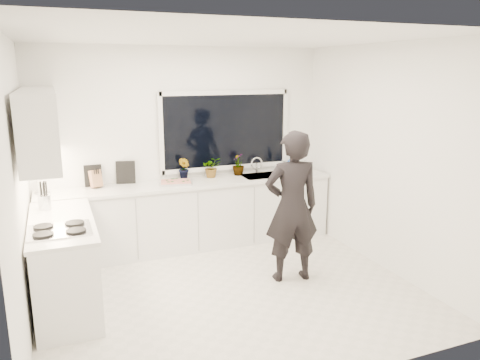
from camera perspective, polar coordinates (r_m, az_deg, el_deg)
name	(u,v)px	position (r m, az deg, el deg)	size (l,w,h in m)	color
floor	(229,291)	(5.34, -1.29, -13.43)	(4.00, 3.50, 0.02)	beige
wall_back	(184,147)	(6.53, -6.81, 4.04)	(4.00, 0.02, 2.70)	white
wall_left	(17,190)	(4.60, -25.55, -1.08)	(0.02, 3.50, 2.70)	white
wall_right	(386,159)	(5.88, 17.33, 2.50)	(0.02, 3.50, 2.70)	white
ceiling	(228,36)	(4.78, -1.47, 17.15)	(4.00, 3.50, 0.02)	white
window	(226,131)	(6.65, -1.75, 6.04)	(1.80, 0.02, 1.00)	black
base_cabinets_back	(192,216)	(6.45, -5.86, -4.37)	(3.92, 0.58, 0.88)	white
base_cabinets_left	(65,265)	(5.20, -20.54, -9.63)	(0.58, 1.60, 0.88)	white
countertop_back	(191,183)	(6.31, -5.94, -0.42)	(3.94, 0.62, 0.04)	silver
countertop_left	(61,222)	(5.04, -20.97, -4.79)	(0.62, 1.60, 0.04)	silver
upper_cabinets	(39,124)	(5.20, -23.25, 6.27)	(0.34, 2.10, 0.70)	white
sink	(262,179)	(6.68, 2.73, 0.14)	(0.58, 0.42, 0.14)	silver
faucet	(257,165)	(6.83, 2.04, 1.81)	(0.03, 0.03, 0.22)	silver
stovetop	(60,230)	(4.70, -21.14, -5.66)	(0.56, 0.48, 0.03)	black
person	(292,207)	(5.34, 6.33, -3.28)	(0.64, 0.42, 1.75)	black
pizza_tray	(176,183)	(6.23, -7.83, -0.32)	(0.42, 0.31, 0.03)	#B1B0B5
pizza	(176,181)	(6.23, -7.83, -0.17)	(0.39, 0.28, 0.01)	red
watering_can	(291,166)	(7.04, 6.28, 1.71)	(0.14, 0.14, 0.13)	#134AB4
paper_towel_roll	(42,183)	(6.17, -23.02, -0.32)	(0.11, 0.11, 0.26)	silver
knife_block	(96,179)	(6.22, -17.17, 0.08)	(0.13, 0.10, 0.22)	#916543
utensil_crock	(45,202)	(5.45, -22.71, -2.53)	(0.13, 0.13, 0.16)	#BCBCC1
picture_frame_large	(93,176)	(6.31, -17.47, 0.52)	(0.22, 0.02, 0.28)	black
picture_frame_small	(126,172)	(6.35, -13.77, 0.92)	(0.25, 0.02, 0.30)	black
herb_plants	(213,167)	(6.54, -3.26, 1.64)	(1.01, 0.26, 0.31)	#26662D
soap_bottles	(297,166)	(6.73, 7.01, 1.72)	(0.31, 0.15, 0.29)	#D8BF66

